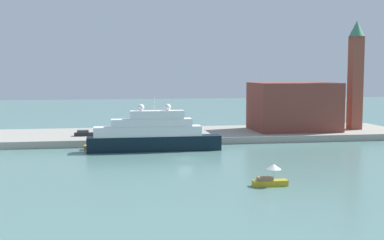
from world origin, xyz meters
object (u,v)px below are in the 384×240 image
(work_barge, at_px, (96,147))
(bell_tower, at_px, (356,71))
(harbor_building, at_px, (294,106))
(mooring_bollard, at_px, (191,136))
(small_motorboat, at_px, (271,177))
(person_figure, at_px, (104,131))
(parked_car, at_px, (84,133))
(large_yacht, at_px, (153,135))

(work_barge, relative_size, bell_tower, 0.18)
(harbor_building, height_order, mooring_bollard, harbor_building)
(small_motorboat, bearing_deg, bell_tower, 53.01)
(small_motorboat, distance_m, mooring_bollard, 40.48)
(small_motorboat, height_order, bell_tower, bell_tower)
(bell_tower, xyz_separation_m, person_figure, (-58.92, -1.69, -13.02))
(parked_car, bearing_deg, bell_tower, 2.40)
(small_motorboat, distance_m, parked_car, 53.30)
(harbor_building, bearing_deg, small_motorboat, -113.79)
(small_motorboat, distance_m, bell_tower, 62.90)
(person_figure, bearing_deg, small_motorboat, -65.00)
(parked_car, bearing_deg, large_yacht, -45.22)
(large_yacht, bearing_deg, bell_tower, 18.22)
(large_yacht, distance_m, work_barge, 11.62)
(harbor_building, relative_size, person_figure, 11.32)
(parked_car, distance_m, person_figure, 4.44)
(harbor_building, bearing_deg, work_barge, -163.55)
(harbor_building, distance_m, bell_tower, 17.22)
(parked_car, bearing_deg, work_barge, -74.90)
(work_barge, height_order, parked_car, parked_car)
(work_barge, bearing_deg, person_figure, 82.25)
(large_yacht, bearing_deg, mooring_bollard, 41.34)
(harbor_building, bearing_deg, mooring_bollard, -160.60)
(harbor_building, xyz_separation_m, person_figure, (-43.80, -2.10, -4.79))
(work_barge, bearing_deg, mooring_bollard, 12.41)
(work_barge, bearing_deg, bell_tower, 12.12)
(mooring_bollard, bearing_deg, parked_car, 164.85)
(work_barge, height_order, mooring_bollard, mooring_bollard)
(large_yacht, height_order, harbor_building, harbor_building)
(work_barge, height_order, bell_tower, bell_tower)
(work_barge, relative_size, mooring_bollard, 6.59)
(small_motorboat, bearing_deg, person_figure, 115.00)
(bell_tower, distance_m, parked_car, 64.68)
(large_yacht, bearing_deg, small_motorboat, -68.61)
(large_yacht, distance_m, small_motorboat, 35.08)
(parked_car, xyz_separation_m, mooring_bollard, (22.30, -6.04, -0.19))
(mooring_bollard, bearing_deg, large_yacht, -138.66)
(harbor_building, distance_m, mooring_bollard, 27.88)
(small_motorboat, distance_m, person_figure, 52.17)
(work_barge, xyz_separation_m, harbor_building, (45.34, 13.39, 6.59))
(person_figure, bearing_deg, work_barge, -97.75)
(small_motorboat, height_order, parked_car, small_motorboat)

